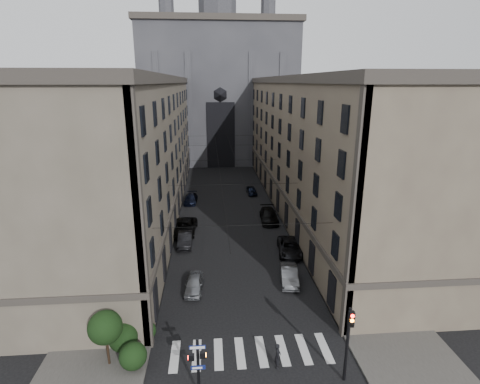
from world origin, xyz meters
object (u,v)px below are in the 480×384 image
object	(u,v)px
car_left_midnear	(185,239)
car_left_midfar	(185,227)
pedestrian_signal_left	(198,363)
car_right_far	(252,191)
gothic_tower	(219,83)
car_right_near	(289,275)
pedestrian	(278,356)
car_right_midfar	(269,216)
car_left_near	(194,284)
car_left_far	(191,199)
traffic_light_right	(348,336)
car_right_midnear	(290,247)

from	to	relation	value
car_left_midnear	car_left_midfar	distance (m)	3.65
pedestrian_signal_left	car_right_far	distance (m)	42.19
car_right_far	gothic_tower	bearing A→B (deg)	95.25
pedestrian_signal_left	car_left_midnear	xyz separation A→B (m)	(-2.05, 21.75, -1.59)
car_left_midnear	car_right_near	world-z (taller)	car_left_midnear
pedestrian_signal_left	car_right_far	xyz separation A→B (m)	(7.87, 41.42, -1.68)
pedestrian_signal_left	pedestrian	distance (m)	5.66
pedestrian	car_right_midfar	bearing A→B (deg)	2.85
gothic_tower	car_left_near	world-z (taller)	gothic_tower
car_left_midnear	car_right_near	distance (m)	13.67
car_left_far	car_right_far	world-z (taller)	car_left_far
car_right_near	pedestrian	xyz separation A→B (m)	(-3.02, -10.69, 0.17)
pedestrian_signal_left	car_right_near	size ratio (longest dim) A/B	0.92
car_left_midfar	car_right_near	size ratio (longest dim) A/B	1.34
pedestrian_signal_left	car_right_midfar	distance (m)	29.99
car_left_far	pedestrian_signal_left	bearing A→B (deg)	-83.09
traffic_light_right	car_right_far	bearing A→B (deg)	91.74
car_left_midnear	pedestrian	distance (m)	21.06
car_left_near	car_right_far	distance (m)	30.74
car_left_far	car_right_midnear	bearing A→B (deg)	-54.84
gothic_tower	car_left_far	xyz separation A→B (m)	(-5.60, -35.86, -17.13)
car_right_midfar	pedestrian_signal_left	bearing A→B (deg)	-104.29
pedestrian	car_right_far	bearing A→B (deg)	6.65
traffic_light_right	car_left_near	xyz separation A→B (m)	(-9.80, 11.47, -2.62)
gothic_tower	car_right_far	size ratio (longest dim) A/B	15.47
car_left_far	car_right_near	bearing A→B (deg)	-64.00
car_left_near	pedestrian	bearing A→B (deg)	-55.40
gothic_tower	car_left_far	size ratio (longest dim) A/B	12.62
car_right_near	car_right_midnear	bearing A→B (deg)	84.28
car_left_far	car_right_midfar	xyz separation A→B (m)	(10.85, -8.95, 0.13)
pedestrian_signal_left	car_right_midfar	bearing A→B (deg)	72.99
car_left_near	car_right_near	world-z (taller)	car_right_near
car_left_near	car_right_midfar	world-z (taller)	car_right_midfar
gothic_tower	pedestrian	world-z (taller)	gothic_tower
car_right_near	pedestrian	bearing A→B (deg)	-99.04
car_left_midnear	pedestrian	bearing A→B (deg)	-70.30
car_left_midfar	car_left_far	distance (m)	12.21
car_right_midfar	pedestrian	bearing A→B (deg)	-95.07
car_left_midfar	car_right_midnear	bearing A→B (deg)	-25.61
car_left_midfar	car_right_near	distance (m)	16.48
car_left_midfar	car_right_near	xyz separation A→B (m)	(10.43, -12.76, -0.09)
car_left_midfar	pedestrian	distance (m)	24.59
car_right_far	pedestrian	xyz separation A→B (m)	(-2.75, -39.47, 0.24)
car_left_midfar	pedestrian	size ratio (longest dim) A/B	3.31
car_left_far	car_right_midfar	bearing A→B (deg)	-35.80
gothic_tower	car_right_midnear	bearing A→B (deg)	-83.79
car_left_far	car_right_midnear	distance (m)	22.17
gothic_tower	car_right_near	xyz separation A→B (m)	(4.62, -60.82, -17.08)
car_left_midfar	pedestrian_signal_left	bearing A→B (deg)	-80.76
traffic_light_right	car_right_far	world-z (taller)	traffic_light_right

